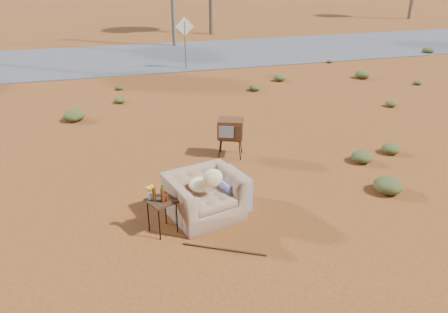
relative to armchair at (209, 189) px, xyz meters
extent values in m
plane|color=brown|center=(0.48, -0.35, -0.52)|extent=(140.00, 140.00, 0.00)
cube|color=#565659|center=(0.48, 14.65, -0.50)|extent=(140.00, 7.00, 0.04)
imported|color=#956F51|center=(-0.10, -0.05, 0.04)|extent=(1.44, 1.12, 1.12)
ellipsoid|color=#ECDE90|center=(-0.18, 0.00, 0.13)|extent=(0.40, 0.40, 0.24)
ellipsoid|color=#ECDE90|center=(0.01, -0.24, 0.34)|extent=(0.36, 0.18, 0.36)
cube|color=#212D98|center=(0.45, 0.21, -0.20)|extent=(0.72, 0.94, 0.65)
cube|color=black|center=(1.15, 2.41, -0.05)|extent=(0.63, 0.56, 0.03)
cylinder|color=black|center=(0.86, 2.33, -0.29)|extent=(0.03, 0.03, 0.47)
cylinder|color=black|center=(1.30, 2.15, -0.29)|extent=(0.03, 0.03, 0.47)
cylinder|color=black|center=(1.00, 2.67, -0.29)|extent=(0.03, 0.03, 0.47)
cylinder|color=black|center=(1.44, 2.49, -0.29)|extent=(0.03, 0.03, 0.47)
cube|color=#5C2C17|center=(1.15, 2.41, 0.19)|extent=(0.71, 0.64, 0.45)
cube|color=gray|center=(0.98, 2.22, 0.19)|extent=(0.33, 0.15, 0.28)
cube|color=#472D19|center=(1.25, 2.11, 0.19)|extent=(0.13, 0.07, 0.32)
cube|color=#352113|center=(-0.93, -0.35, 0.10)|extent=(0.59, 0.59, 0.04)
cylinder|color=black|center=(-1.02, -0.58, -0.21)|extent=(0.02, 0.02, 0.62)
cylinder|color=black|center=(-0.69, -0.44, -0.21)|extent=(0.02, 0.02, 0.62)
cylinder|color=black|center=(-1.16, -0.26, -0.21)|extent=(0.02, 0.02, 0.62)
cylinder|color=black|center=(-0.84, -0.11, -0.21)|extent=(0.02, 0.02, 0.62)
cylinder|color=#49250C|center=(-1.04, -0.35, 0.23)|extent=(0.06, 0.06, 0.23)
cylinder|color=#49250C|center=(-0.91, -0.42, 0.24)|extent=(0.06, 0.06, 0.25)
cylinder|color=#235324|center=(-0.88, -0.23, 0.22)|extent=(0.05, 0.05, 0.21)
cylinder|color=#B82B0E|center=(-0.84, -0.41, 0.17)|extent=(0.06, 0.06, 0.12)
cylinder|color=silver|center=(-1.10, -0.28, 0.18)|extent=(0.07, 0.07, 0.12)
ellipsoid|color=#F7F41A|center=(-1.10, -0.28, 0.33)|extent=(0.14, 0.14, 0.11)
cylinder|color=#4A2513|center=(-0.06, -1.17, -0.50)|extent=(1.25, 0.73, 0.04)
cylinder|color=brown|center=(1.98, 11.65, 0.48)|extent=(0.06, 0.06, 2.00)
cube|color=silver|center=(1.98, 11.65, 1.28)|extent=(0.78, 0.04, 0.78)
ellipsoid|color=#444A20|center=(4.98, 1.45, -0.40)|extent=(0.44, 0.44, 0.24)
ellipsoid|color=#444A20|center=(-2.52, 6.15, -0.36)|extent=(0.60, 0.60, 0.33)
ellipsoid|color=#444A20|center=(7.28, 4.65, -0.42)|extent=(0.36, 0.36, 0.20)
ellipsoid|color=#444A20|center=(3.68, 7.65, -0.41)|extent=(0.40, 0.40, 0.22)
ellipsoid|color=#444A20|center=(-1.02, 9.15, -0.44)|extent=(0.30, 0.30, 0.17)
camera|label=1|loc=(-1.71, -6.83, 3.86)|focal=35.00mm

